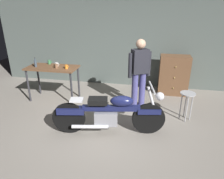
{
  "coord_description": "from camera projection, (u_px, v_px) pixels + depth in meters",
  "views": [
    {
      "loc": [
        0.81,
        -3.36,
        2.36
      ],
      "look_at": [
        0.03,
        0.7,
        0.65
      ],
      "focal_mm": 32.76,
      "sensor_mm": 36.0,
      "label": 1
    }
  ],
  "objects": [
    {
      "name": "mug_brown_stoneware",
      "position": [
        56.0,
        66.0,
        5.1
      ],
      "size": [
        0.11,
        0.08,
        0.11
      ],
      "color": "brown",
      "rests_on": "workbench"
    },
    {
      "name": "person_standing",
      "position": [
        139.0,
        71.0,
        4.81
      ],
      "size": [
        0.51,
        0.38,
        1.67
      ],
      "rotation": [
        0.0,
        0.0,
        3.65
      ],
      "color": "#4B4987",
      "rests_on": "ground_plane"
    },
    {
      "name": "shop_stool",
      "position": [
        187.0,
        99.0,
        4.38
      ],
      "size": [
        0.32,
        0.32,
        0.64
      ],
      "color": "#B2B2B7",
      "rests_on": "ground_plane"
    },
    {
      "name": "motorcycle",
      "position": [
        109.0,
        113.0,
        3.93
      ],
      "size": [
        2.17,
        0.73,
        1.0
      ],
      "rotation": [
        0.0,
        0.0,
        0.18
      ],
      "color": "black",
      "rests_on": "ground_plane"
    },
    {
      "name": "mug_orange_travel",
      "position": [
        66.0,
        67.0,
        5.05
      ],
      "size": [
        0.1,
        0.07,
        0.1
      ],
      "color": "orange",
      "rests_on": "workbench"
    },
    {
      "name": "back_wall",
      "position": [
        125.0,
        35.0,
        6.05
      ],
      "size": [
        8.0,
        0.12,
        3.1
      ],
      "primitive_type": "cube",
      "color": "#56605B",
      "rests_on": "ground_plane"
    },
    {
      "name": "ground_plane",
      "position": [
        104.0,
        132.0,
        4.1
      ],
      "size": [
        12.0,
        12.0,
        0.0
      ],
      "primitive_type": "plane",
      "color": "gray"
    },
    {
      "name": "bottle",
      "position": [
        35.0,
        63.0,
        5.19
      ],
      "size": [
        0.06,
        0.06,
        0.24
      ],
      "color": "#3F4C59",
      "rests_on": "workbench"
    },
    {
      "name": "mug_green_speckled",
      "position": [
        49.0,
        62.0,
        5.46
      ],
      "size": [
        0.11,
        0.08,
        0.11
      ],
      "color": "#3D7F4C",
      "rests_on": "workbench"
    },
    {
      "name": "wooden_dresser",
      "position": [
        174.0,
        75.0,
        5.72
      ],
      "size": [
        0.8,
        0.47,
        1.1
      ],
      "color": "brown",
      "rests_on": "ground_plane"
    },
    {
      "name": "workbench",
      "position": [
        53.0,
        71.0,
        5.27
      ],
      "size": [
        1.3,
        0.64,
        0.9
      ],
      "color": "brown",
      "rests_on": "ground_plane"
    },
    {
      "name": "mug_white_ceramic",
      "position": [
        57.0,
        64.0,
        5.27
      ],
      "size": [
        0.12,
        0.09,
        0.09
      ],
      "color": "white",
      "rests_on": "workbench"
    }
  ]
}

